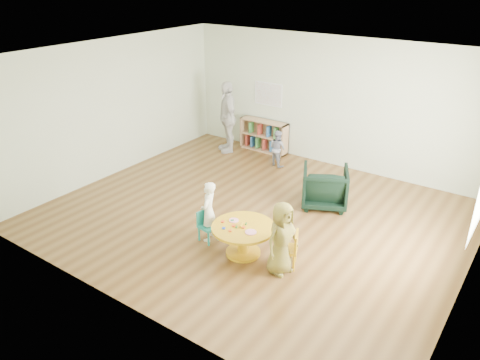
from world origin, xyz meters
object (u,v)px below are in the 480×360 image
(kid_chair_right, at_px, (290,248))
(adult_caretaker, at_px, (227,117))
(activity_table, at_px, (243,235))
(toddler, at_px, (277,148))
(child_right, at_px, (282,238))
(kid_chair_left, at_px, (207,225))
(child_left, at_px, (209,212))
(bookshelf, at_px, (264,136))
(armchair, at_px, (325,187))

(kid_chair_right, height_order, adult_caretaker, adult_caretaker)
(activity_table, distance_m, kid_chair_right, 0.75)
(toddler, bearing_deg, child_right, 137.76)
(kid_chair_left, xyz_separation_m, kid_chair_right, (1.46, 0.13, 0.03))
(child_left, distance_m, toddler, 3.37)
(activity_table, relative_size, bookshelf, 0.81)
(kid_chair_left, xyz_separation_m, child_left, (0.02, 0.03, 0.23))
(child_right, bearing_deg, armchair, 24.20)
(kid_chair_right, distance_m, toddler, 3.85)
(toddler, bearing_deg, kid_chair_left, 117.50)
(bookshelf, distance_m, armchair, 3.03)
(kid_chair_right, distance_m, child_left, 1.46)
(kid_chair_left, height_order, child_left, child_left)
(bookshelf, xyz_separation_m, toddler, (0.76, -0.64, 0.04))
(activity_table, distance_m, child_left, 0.72)
(kid_chair_left, height_order, child_right, child_right)
(child_right, bearing_deg, kid_chair_right, 1.93)
(activity_table, height_order, armchair, armchair)
(kid_chair_right, bearing_deg, child_left, 70.46)
(kid_chair_right, xyz_separation_m, toddler, (-2.13, 3.20, 0.10))
(bookshelf, relative_size, child_left, 1.18)
(bookshelf, distance_m, child_left, 4.19)
(bookshelf, height_order, adult_caretaker, adult_caretaker)
(activity_table, bearing_deg, kid_chair_right, 9.77)
(activity_table, xyz_separation_m, bookshelf, (-2.15, 3.97, 0.03))
(kid_chair_right, distance_m, adult_caretaker, 4.91)
(kid_chair_right, relative_size, toddler, 0.70)
(armchair, height_order, toddler, toddler)
(child_right, relative_size, toddler, 1.36)
(activity_table, distance_m, armchair, 2.22)
(activity_table, distance_m, bookshelf, 4.51)
(toddler, bearing_deg, activity_table, 128.69)
(child_left, height_order, adult_caretaker, adult_caretaker)
(kid_chair_right, xyz_separation_m, bookshelf, (-2.89, 3.84, 0.06))
(armchair, xyz_separation_m, child_left, (-1.00, -2.16, 0.13))
(armchair, bearing_deg, child_right, 73.78)
(kid_chair_left, bearing_deg, activity_table, 97.78)
(child_right, bearing_deg, child_left, 100.37)
(kid_chair_right, relative_size, armchair, 0.69)
(child_left, distance_m, adult_caretaker, 4.03)
(armchair, height_order, child_right, child_right)
(armchair, distance_m, child_right, 2.29)
(bookshelf, xyz_separation_m, child_left, (1.45, -3.93, 0.14))
(kid_chair_left, distance_m, adult_caretaker, 4.08)
(armchair, distance_m, adult_caretaker, 3.41)
(kid_chair_left, bearing_deg, child_left, 162.46)
(armchair, relative_size, child_left, 0.81)
(kid_chair_left, height_order, armchair, armchair)
(bookshelf, bearing_deg, child_left, -69.81)
(kid_chair_left, bearing_deg, armchair, 162.99)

